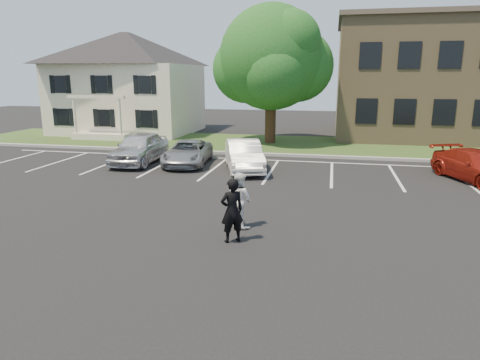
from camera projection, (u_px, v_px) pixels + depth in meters
name	position (u px, v px, depth m)	size (l,w,h in m)	color
ground_plane	(233.00, 229.00, 12.55)	(90.00, 90.00, 0.00)	black
curb	(281.00, 155.00, 23.93)	(40.00, 0.30, 0.15)	gray
grass_strip	(288.00, 145.00, 27.74)	(44.00, 8.00, 0.08)	#2A4419
stall_lines	(302.00, 168.00, 20.76)	(34.00, 5.36, 0.01)	silver
house	(128.00, 83.00, 33.26)	(10.30, 9.22, 7.60)	beige
tree	(273.00, 60.00, 27.20)	(7.80, 7.20, 8.80)	black
man_black_suit	(232.00, 211.00, 11.41)	(0.64, 0.42, 1.76)	black
man_white_shirt	(239.00, 200.00, 12.59)	(0.80, 0.63, 1.66)	white
car_silver_west	(139.00, 148.00, 21.92)	(1.87, 4.65, 1.59)	silver
car_silver_minivan	(188.00, 153.00, 21.59)	(2.01, 4.36, 1.21)	#989A9F
car_white_sedan	(244.00, 155.00, 20.23)	(1.51, 4.33, 1.43)	silver
car_red_compact	(477.00, 166.00, 18.10)	(1.84, 4.54, 1.32)	maroon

